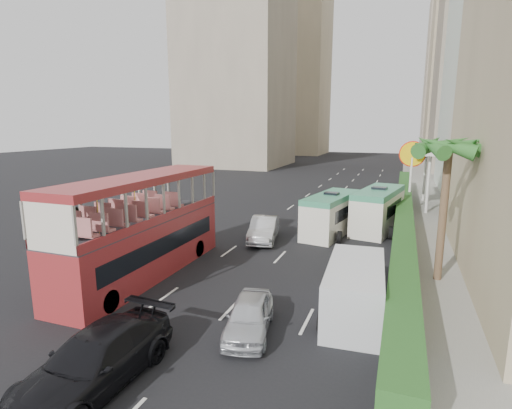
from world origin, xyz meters
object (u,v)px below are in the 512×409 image
at_px(car_silver_lane_b, 249,332).
at_px(minibus_far, 378,210).
at_px(van_asset, 345,212).
at_px(double_decker_bus, 143,226).
at_px(car_black, 98,384).
at_px(panel_van_far, 377,203).
at_px(minibus_near, 331,214).
at_px(palm_tree, 443,214).
at_px(car_silver_lane_a, 264,240).
at_px(shell_station, 451,179).
at_px(panel_van_near, 355,290).

relative_size(car_silver_lane_b, minibus_far, 0.57).
bearing_deg(van_asset, double_decker_bus, -123.39).
bearing_deg(car_silver_lane_b, van_asset, 77.00).
height_order(double_decker_bus, minibus_far, double_decker_bus).
distance_m(car_black, minibus_far, 22.23).
bearing_deg(panel_van_far, minibus_far, -89.70).
height_order(minibus_near, palm_tree, palm_tree).
bearing_deg(car_silver_lane_a, palm_tree, -32.63).
distance_m(car_silver_lane_b, panel_van_far, 22.93).
relative_size(car_silver_lane_a, palm_tree, 0.73).
bearing_deg(minibus_far, palm_tree, -59.47).
height_order(van_asset, shell_station, shell_station).
bearing_deg(car_black, minibus_far, 75.11).
distance_m(double_decker_bus, panel_van_far, 21.67).
height_order(double_decker_bus, car_silver_lane_b, double_decker_bus).
distance_m(minibus_far, panel_van_near, 14.22).
xyz_separation_m(minibus_far, panel_van_far, (-0.45, 5.82, -0.56)).
distance_m(car_silver_lane_a, minibus_far, 8.86).
bearing_deg(car_black, shell_station, 70.81).
bearing_deg(minibus_near, car_black, -90.03).
relative_size(minibus_near, shell_station, 0.78).
relative_size(car_black, panel_van_near, 1.04).
bearing_deg(van_asset, shell_station, 16.02).
bearing_deg(van_asset, minibus_far, -71.26).
distance_m(double_decker_bus, palm_tree, 14.39).
distance_m(double_decker_bus, shell_station, 28.02).
distance_m(car_silver_lane_b, minibus_near, 14.70).
height_order(car_silver_lane_a, panel_van_far, panel_van_far).
xyz_separation_m(double_decker_bus, shell_station, (16.00, 23.00, 0.22)).
height_order(minibus_near, panel_van_near, minibus_near).
bearing_deg(car_silver_lane_a, van_asset, 58.60).
xyz_separation_m(minibus_far, panel_van_near, (-0.00, -14.22, -0.43)).
bearing_deg(minibus_far, panel_van_near, -79.26).
bearing_deg(shell_station, van_asset, -152.42).
xyz_separation_m(car_silver_lane_a, car_black, (0.32, -15.77, 0.00)).
bearing_deg(panel_van_near, minibus_near, 100.75).
bearing_deg(car_silver_lane_b, minibus_near, 76.40).
bearing_deg(shell_station, car_silver_lane_a, -129.38).
relative_size(minibus_far, shell_station, 0.84).
height_order(car_black, panel_van_near, panel_van_near).
bearing_deg(minibus_near, van_asset, 100.60).
distance_m(car_silver_lane_a, car_silver_lane_b, 11.95).
relative_size(car_silver_lane_a, minibus_near, 0.74).
bearing_deg(double_decker_bus, car_silver_lane_a, 65.45).
bearing_deg(palm_tree, minibus_far, 109.77).
distance_m(minibus_near, panel_van_near, 12.32).
bearing_deg(minibus_near, shell_station, 64.78).
xyz_separation_m(panel_van_near, shell_station, (5.56, 23.87, 1.69)).
distance_m(car_black, minibus_near, 19.31).
relative_size(double_decker_bus, car_black, 2.01).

